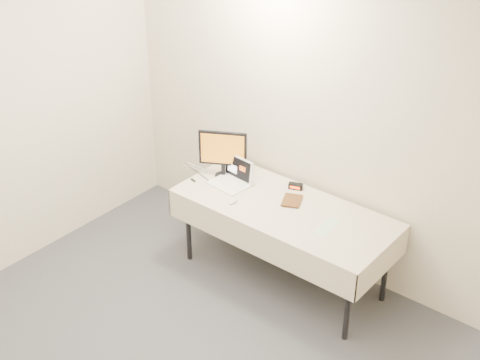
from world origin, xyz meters
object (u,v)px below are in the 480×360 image
Objects in this scene: monitor at (223,151)px; book at (283,190)px; table at (284,213)px; laptop at (233,178)px.

monitor reaches higher than book.
book is (0.65, 0.00, -0.15)m from monitor.
monitor is at bearing 155.91° from book.
monitor is 0.67m from book.
laptop is at bearing 177.42° from table.
table is 0.59m from laptop.
monitor is at bearing 167.78° from laptop.
book is (0.51, 0.05, 0.05)m from laptop.
laptop is at bearing -46.58° from monitor.
table is 5.38× the size of laptop.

